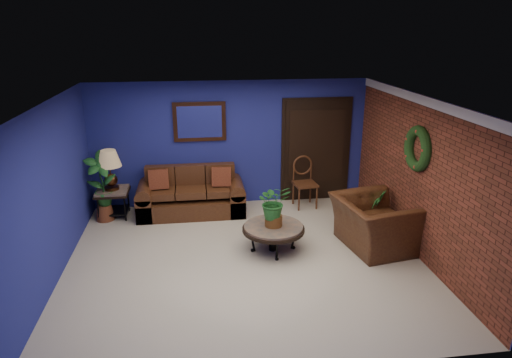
{
  "coord_description": "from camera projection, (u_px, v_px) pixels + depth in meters",
  "views": [
    {
      "loc": [
        -0.7,
        -6.34,
        3.52
      ],
      "look_at": [
        0.24,
        0.55,
        1.15
      ],
      "focal_mm": 32.0,
      "sensor_mm": 36.0,
      "label": 1
    }
  ],
  "objects": [
    {
      "name": "wall_mirror",
      "position": [
        200.0,
        122.0,
        8.84
      ],
      "size": [
        1.02,
        0.06,
        0.77
      ],
      "primitive_type": "cube",
      "color": "#452512",
      "rests_on": "wall_back"
    },
    {
      "name": "end_table",
      "position": [
        113.0,
        196.0,
        8.66
      ],
      "size": [
        0.61,
        0.61,
        0.56
      ],
      "color": "#4C4743",
      "rests_on": "ground"
    },
    {
      "name": "coffee_table",
      "position": [
        273.0,
        229.0,
        7.37
      ],
      "size": [
        1.01,
        1.01,
        0.43
      ],
      "rotation": [
        0.0,
        0.0,
        0.1
      ],
      "color": "#4C4743",
      "rests_on": "ground"
    },
    {
      "name": "tall_plant",
      "position": [
        102.0,
        185.0,
        8.42
      ],
      "size": [
        0.62,
        0.46,
        1.33
      ],
      "color": "brown",
      "rests_on": "ground"
    },
    {
      "name": "armchair",
      "position": [
        374.0,
        224.0,
        7.48
      ],
      "size": [
        1.32,
        1.45,
        0.83
      ],
      "primitive_type": "imported",
      "rotation": [
        0.0,
        0.0,
        1.74
      ],
      "color": "#4C2D15",
      "rests_on": "ground"
    },
    {
      "name": "coffee_plant",
      "position": [
        274.0,
        204.0,
        7.23
      ],
      "size": [
        0.56,
        0.49,
        0.7
      ],
      "color": "brown",
      "rests_on": "coffee_table"
    },
    {
      "name": "floor",
      "position": [
        245.0,
        260.0,
        7.17
      ],
      "size": [
        5.5,
        5.5,
        0.0
      ],
      "primitive_type": "plane",
      "color": "#BFB69E",
      "rests_on": "ground"
    },
    {
      "name": "sofa",
      "position": [
        191.0,
        197.0,
        8.91
      ],
      "size": [
        2.04,
        0.88,
        0.92
      ],
      "color": "#4C2D15",
      "rests_on": "ground"
    },
    {
      "name": "side_chair",
      "position": [
        304.0,
        178.0,
        9.16
      ],
      "size": [
        0.48,
        0.48,
        1.02
      ],
      "rotation": [
        0.0,
        0.0,
        0.1
      ],
      "color": "#542C18",
      "rests_on": "ground"
    },
    {
      "name": "wreath",
      "position": [
        418.0,
        149.0,
        7.01
      ],
      "size": [
        0.16,
        0.72,
        0.72
      ],
      "primitive_type": "torus",
      "rotation": [
        0.0,
        1.57,
        0.0
      ],
      "color": "black",
      "rests_on": "wall_right_brick"
    },
    {
      "name": "wall_back",
      "position": [
        231.0,
        144.0,
        9.11
      ],
      "size": [
        5.5,
        0.04,
        2.5
      ],
      "primitive_type": "cube",
      "color": "navy",
      "rests_on": "ground"
    },
    {
      "name": "crown_molding",
      "position": [
        427.0,
        102.0,
        6.73
      ],
      "size": [
        0.03,
        5.0,
        0.14
      ],
      "primitive_type": "cube",
      "color": "white",
      "rests_on": "wall_right_brick"
    },
    {
      "name": "closet_door",
      "position": [
        316.0,
        151.0,
        9.37
      ],
      "size": [
        1.44,
        0.06,
        2.18
      ],
      "primitive_type": "cube",
      "color": "black",
      "rests_on": "wall_back"
    },
    {
      "name": "table_lamp",
      "position": [
        109.0,
        165.0,
        8.46
      ],
      "size": [
        0.44,
        0.44,
        0.74
      ],
      "color": "#452512",
      "rests_on": "end_table"
    },
    {
      "name": "floor_plant",
      "position": [
        375.0,
        211.0,
        7.92
      ],
      "size": [
        0.45,
        0.41,
        0.83
      ],
      "color": "brown",
      "rests_on": "ground"
    },
    {
      "name": "wall_right_brick",
      "position": [
        419.0,
        177.0,
        7.12
      ],
      "size": [
        0.04,
        5.0,
        2.5
      ],
      "primitive_type": "cube",
      "color": "brown",
      "rests_on": "ground"
    },
    {
      "name": "wall_left",
      "position": [
        51.0,
        194.0,
        6.41
      ],
      "size": [
        0.04,
        5.0,
        2.5
      ],
      "primitive_type": "cube",
      "color": "navy",
      "rests_on": "ground"
    },
    {
      "name": "ceiling",
      "position": [
        244.0,
        101.0,
        6.36
      ],
      "size": [
        5.5,
        5.0,
        0.02
      ],
      "primitive_type": "cube",
      "color": "white",
      "rests_on": "wall_back"
    }
  ]
}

